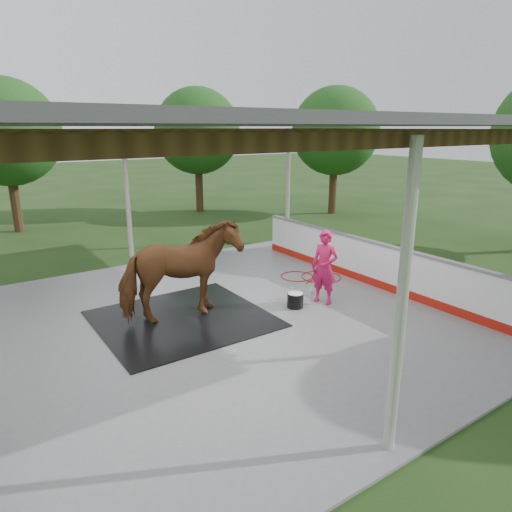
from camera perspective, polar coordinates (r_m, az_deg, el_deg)
ground at (r=9.72m, az=-5.69°, el=-8.42°), size 100.00×100.00×0.00m
concrete_slab at (r=9.71m, az=-5.69°, el=-8.29°), size 12.00×10.00×0.05m
pavilion_structure at (r=8.87m, az=-6.41°, el=15.64°), size 12.60×10.60×4.05m
dasher_board at (r=12.24m, az=13.46°, el=-0.69°), size 0.16×8.00×1.15m
tree_belt at (r=9.81m, az=-7.34°, el=14.58°), size 28.00×28.00×5.80m
rubber_mat at (r=9.88m, az=-9.14°, el=-7.74°), size 3.40×3.19×0.03m
horse at (r=9.52m, az=-9.42°, el=-1.93°), size 2.55×1.33×2.08m
handler at (r=10.50m, az=8.55°, el=-1.40°), size 0.62×0.73×1.71m
wash_bucket at (r=10.36m, az=4.93°, el=-5.49°), size 0.37×0.37×0.34m
soap_bottle_a at (r=10.86m, az=4.47°, el=-4.65°), size 0.11×0.11×0.28m
soap_bottle_b at (r=11.19m, az=6.94°, el=-4.35°), size 0.10×0.11×0.19m
hose_coil at (r=12.50m, az=6.92°, el=-2.57°), size 1.57×1.39×0.02m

